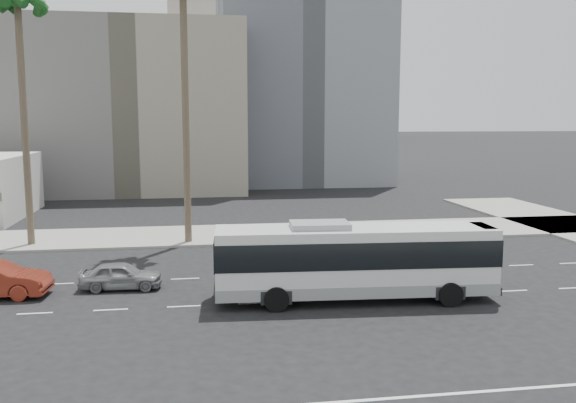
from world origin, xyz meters
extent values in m
plane|color=black|center=(0.00, 0.00, 0.00)|extent=(700.00, 700.00, 0.00)
cube|color=gray|center=(0.00, 15.50, 0.07)|extent=(120.00, 7.00, 0.15)
cube|color=slate|center=(-12.00, 45.00, 9.00)|extent=(24.00, 18.00, 18.00)
cube|color=slate|center=(8.00, 52.00, 13.00)|extent=(20.00, 20.00, 26.00)
cube|color=beige|center=(-2.00, 250.00, 22.00)|extent=(42.00, 42.00, 44.00)
cube|color=slate|center=(45.00, 230.00, 35.00)|extent=(26.00, 26.00, 70.00)
cube|color=slate|center=(70.00, 260.00, 30.00)|extent=(22.00, 22.00, 60.00)
cube|color=silver|center=(1.41, -0.14, 1.87)|extent=(12.21, 3.40, 2.70)
cube|color=black|center=(1.41, -0.14, 2.24)|extent=(12.27, 3.47, 1.14)
cube|color=gray|center=(1.41, -0.14, 0.68)|extent=(12.23, 3.45, 0.52)
cube|color=gray|center=(-0.16, -0.14, 3.33)|extent=(2.60, 1.82, 0.31)
cube|color=#262628|center=(7.13, -0.14, 3.07)|extent=(0.74, 1.91, 0.31)
cylinder|color=black|center=(5.25, -1.47, 0.52)|extent=(1.04, 0.31, 1.04)
cylinder|color=black|center=(5.25, 1.19, 0.52)|extent=(1.04, 0.31, 1.04)
cylinder|color=black|center=(-2.13, -1.47, 0.52)|extent=(1.04, 0.31, 1.04)
cylinder|color=black|center=(-2.13, 1.19, 0.52)|extent=(1.04, 0.31, 1.04)
imported|color=gray|center=(-8.92, 3.18, 0.64)|extent=(1.73, 3.84, 1.28)
cylinder|color=brown|center=(-5.89, 13.20, 7.97)|extent=(0.44, 0.44, 15.95)
cylinder|color=brown|center=(-15.59, 13.91, 7.38)|extent=(0.46, 0.46, 14.76)
camera|label=1|loc=(-5.45, -24.98, 7.87)|focal=37.50mm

